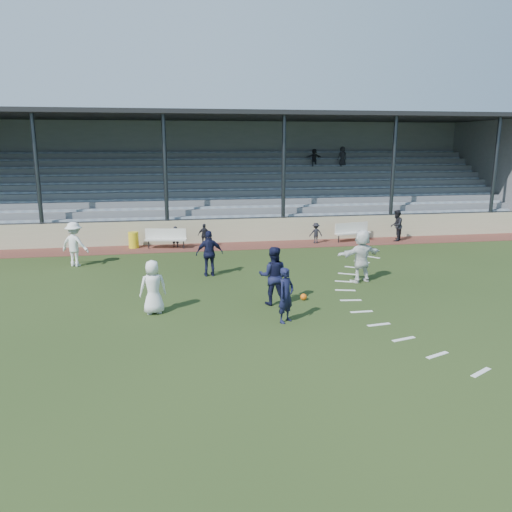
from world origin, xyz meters
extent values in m
plane|color=#253716|center=(0.00, 0.00, 0.00)|extent=(90.00, 90.00, 0.00)
cube|color=#592B23|center=(0.00, 10.50, 0.01)|extent=(34.00, 2.00, 0.02)
cube|color=#B8B18E|center=(0.00, 11.55, 0.60)|extent=(34.00, 0.18, 1.20)
cube|color=silver|center=(-3.09, 10.40, 0.45)|extent=(2.04, 0.75, 0.06)
cube|color=silver|center=(-3.09, 10.62, 0.70)|extent=(1.98, 0.42, 0.54)
cylinder|color=#2F3237|center=(-3.92, 10.55, 0.22)|extent=(0.06, 0.06, 0.40)
cylinder|color=#2F3237|center=(-2.25, 10.25, 0.22)|extent=(0.06, 0.06, 0.40)
cube|color=silver|center=(6.49, 10.62, 0.45)|extent=(2.04, 0.86, 0.06)
cube|color=silver|center=(6.49, 10.84, 0.70)|extent=(1.96, 0.53, 0.54)
cylinder|color=#2F3237|center=(5.67, 10.42, 0.22)|extent=(0.06, 0.06, 0.40)
cylinder|color=#2F3237|center=(7.32, 10.83, 0.22)|extent=(0.06, 0.06, 0.40)
cylinder|color=yellow|center=(-4.65, 10.84, 0.41)|extent=(0.49, 0.49, 0.78)
sphere|color=orange|center=(1.40, 1.44, 0.11)|extent=(0.21, 0.21, 0.21)
imported|color=white|center=(-3.40, 0.96, 0.82)|extent=(0.89, 0.66, 1.64)
imported|color=black|center=(0.37, -0.45, 0.80)|extent=(0.69, 0.67, 1.61)
imported|color=black|center=(0.33, 1.21, 0.94)|extent=(1.03, 0.87, 1.87)
imported|color=white|center=(-6.79, 7.54, 0.93)|extent=(1.38, 1.13, 1.86)
imported|color=black|center=(-1.38, 5.02, 0.89)|extent=(1.05, 0.46, 1.78)
imported|color=white|center=(4.07, 3.26, 0.98)|extent=(1.90, 1.01, 1.96)
imported|color=black|center=(8.78, 10.39, 0.83)|extent=(0.96, 1.00, 1.63)
imported|color=black|center=(-2.63, 10.70, 0.54)|extent=(0.41, 0.29, 1.04)
imported|color=black|center=(-1.21, 10.49, 0.60)|extent=(0.73, 0.47, 1.15)
imported|color=black|center=(4.46, 10.49, 0.55)|extent=(0.69, 0.40, 1.05)
cube|color=slate|center=(0.00, 12.10, 0.60)|extent=(34.00, 0.80, 1.20)
cube|color=#8495A0|center=(0.00, 12.20, 1.25)|extent=(33.00, 0.28, 0.10)
cube|color=slate|center=(0.00, 12.90, 0.80)|extent=(34.00, 0.80, 1.60)
cube|color=#8495A0|center=(0.00, 13.00, 1.65)|extent=(33.00, 0.28, 0.10)
cube|color=slate|center=(0.00, 13.70, 1.00)|extent=(34.00, 0.80, 2.00)
cube|color=#8495A0|center=(0.00, 13.80, 2.05)|extent=(33.00, 0.28, 0.10)
cube|color=slate|center=(0.00, 14.50, 1.20)|extent=(34.00, 0.80, 2.40)
cube|color=#8495A0|center=(0.00, 14.60, 2.45)|extent=(33.00, 0.28, 0.10)
cube|color=slate|center=(0.00, 15.30, 1.40)|extent=(34.00, 0.80, 2.80)
cube|color=#8495A0|center=(0.00, 15.40, 2.85)|extent=(33.00, 0.28, 0.10)
cube|color=slate|center=(0.00, 16.10, 1.60)|extent=(34.00, 0.80, 3.20)
cube|color=#8495A0|center=(0.00, 16.20, 3.25)|extent=(33.00, 0.28, 0.10)
cube|color=slate|center=(0.00, 16.90, 1.80)|extent=(34.00, 0.80, 3.60)
cube|color=#8495A0|center=(0.00, 17.00, 3.65)|extent=(33.00, 0.28, 0.10)
cube|color=slate|center=(0.00, 17.70, 2.00)|extent=(34.00, 0.80, 4.00)
cube|color=#8495A0|center=(0.00, 17.80, 4.05)|extent=(33.00, 0.28, 0.10)
cube|color=slate|center=(0.00, 18.50, 2.20)|extent=(34.00, 0.80, 4.40)
cube|color=#8495A0|center=(0.00, 18.60, 4.45)|extent=(33.00, 0.28, 0.10)
cube|color=slate|center=(0.00, 19.10, 3.20)|extent=(34.00, 0.40, 6.40)
cube|color=slate|center=(16.85, 15.50, 3.20)|extent=(0.30, 7.80, 6.40)
cube|color=black|center=(0.00, 15.20, 6.50)|extent=(34.60, 9.00, 0.22)
cylinder|color=#2F3237|center=(-9.00, 11.65, 3.25)|extent=(0.20, 0.20, 6.50)
cylinder|color=#2F3237|center=(-3.00, 11.65, 3.25)|extent=(0.20, 0.20, 6.50)
cylinder|color=#2F3237|center=(3.00, 11.65, 3.25)|extent=(0.20, 0.20, 6.50)
cylinder|color=#2F3237|center=(9.00, 11.65, 3.25)|extent=(0.20, 0.20, 6.50)
cylinder|color=#2F3237|center=(15.00, 11.65, 3.25)|extent=(0.20, 0.20, 6.50)
cylinder|color=#2F3237|center=(0.00, 11.55, 1.25)|extent=(34.00, 0.05, 0.05)
imported|color=black|center=(7.99, 16.94, 4.21)|extent=(0.65, 0.47, 1.22)
imported|color=black|center=(6.14, 16.94, 4.14)|extent=(1.05, 0.50, 1.09)
cube|color=white|center=(6.12, 7.01, 0.01)|extent=(0.54, 0.61, 0.01)
cube|color=white|center=(5.29, 6.22, 0.01)|extent=(0.59, 0.56, 0.01)
cube|color=white|center=(4.57, 5.34, 0.01)|extent=(0.64, 0.51, 0.01)
cube|color=white|center=(3.96, 4.38, 0.01)|extent=(0.67, 0.44, 0.01)
cube|color=white|center=(3.48, 3.34, 0.01)|extent=(0.70, 0.37, 0.01)
cube|color=white|center=(3.13, 2.26, 0.01)|extent=(0.71, 0.29, 0.01)
cube|color=white|center=(2.92, 1.14, 0.01)|extent=(0.71, 0.21, 0.01)
cube|color=white|center=(2.85, 0.00, 0.01)|extent=(0.70, 0.12, 0.01)
cube|color=white|center=(2.92, -1.14, 0.01)|extent=(0.71, 0.21, 0.01)
cube|color=white|center=(3.13, -2.26, 0.01)|extent=(0.71, 0.29, 0.01)
cube|color=white|center=(3.48, -3.34, 0.01)|extent=(0.70, 0.37, 0.01)
cube|color=white|center=(3.96, -4.38, 0.01)|extent=(0.67, 0.44, 0.01)
camera|label=1|loc=(-2.76, -13.72, 5.04)|focal=35.00mm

